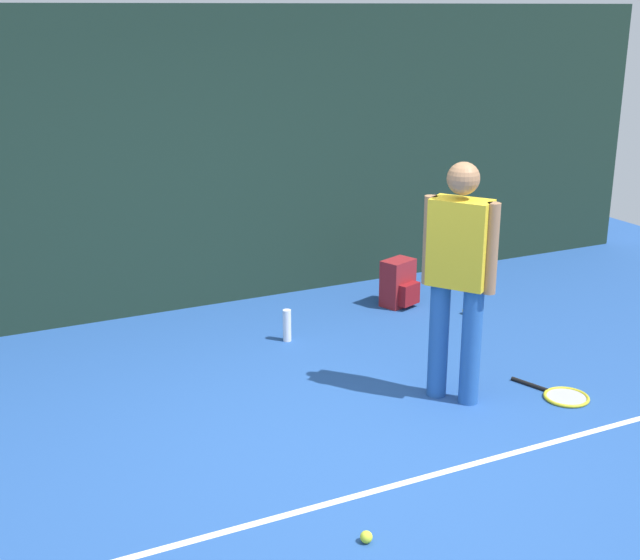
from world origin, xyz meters
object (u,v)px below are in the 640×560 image
(tennis_player, at_px, (459,269))
(tennis_ball_near_player, at_px, (466,311))
(water_bottle, at_px, (287,325))
(tennis_racket, at_px, (563,396))
(tennis_ball_by_fence, at_px, (366,537))
(backpack, at_px, (399,284))

(tennis_player, height_order, tennis_ball_near_player, tennis_player)
(tennis_ball_near_player, bearing_deg, water_bottle, 175.94)
(tennis_racket, height_order, water_bottle, water_bottle)
(tennis_ball_by_fence, bearing_deg, water_bottle, 74.56)
(tennis_racket, xyz_separation_m, tennis_ball_by_fence, (-2.10, -0.89, 0.02))
(backpack, distance_m, water_bottle, 1.34)
(backpack, bearing_deg, water_bottle, 174.74)
(tennis_racket, distance_m, tennis_ball_near_player, 1.77)
(tennis_player, distance_m, tennis_ball_near_player, 2.01)
(backpack, relative_size, tennis_ball_near_player, 6.67)
(backpack, bearing_deg, tennis_racket, -109.14)
(backpack, relative_size, water_bottle, 1.61)
(water_bottle, bearing_deg, tennis_ball_by_fence, -105.44)
(tennis_player, relative_size, backpack, 3.86)
(tennis_player, xyz_separation_m, backpack, (0.67, 1.86, -0.76))
(tennis_player, xyz_separation_m, tennis_ball_by_fence, (-1.38, -1.23, -0.93))
(backpack, height_order, water_bottle, backpack)
(tennis_player, bearing_deg, water_bottle, -12.60)
(tennis_ball_by_fence, relative_size, water_bottle, 0.24)
(tennis_racket, distance_m, tennis_ball_by_fence, 2.28)
(backpack, relative_size, tennis_ball_by_fence, 6.67)
(tennis_racket, bearing_deg, tennis_ball_near_player, 148.01)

